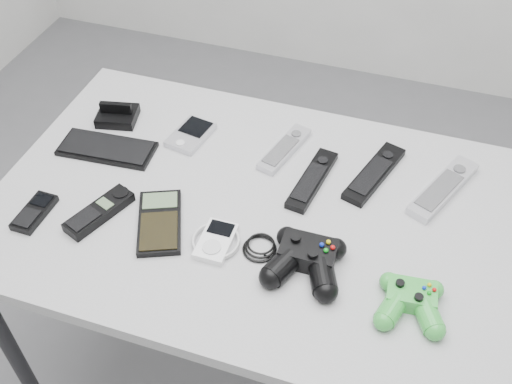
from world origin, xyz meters
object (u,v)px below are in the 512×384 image
(remote_silver_b, at_px, (443,188))
(controller_black, at_px, (306,258))
(cordless_handset, at_px, (99,212))
(remote_black_a, at_px, (312,179))
(calculator, at_px, (160,222))
(desk, at_px, (257,227))
(remote_silver_a, at_px, (285,148))
(remote_black_b, at_px, (374,173))
(pda, at_px, (191,134))
(mobile_phone, at_px, (34,212))
(mp3_player, at_px, (216,241))
(controller_green, at_px, (411,300))
(pda_keyboard, at_px, (107,148))

(remote_silver_b, relative_size, controller_black, 0.87)
(cordless_handset, height_order, controller_black, controller_black)
(remote_black_a, bearing_deg, cordless_handset, -140.95)
(remote_silver_b, xyz_separation_m, calculator, (-0.56, -0.29, -0.00))
(remote_silver_b, bearing_deg, desk, -131.38)
(cordless_handset, bearing_deg, remote_silver_a, 66.99)
(remote_black_b, relative_size, calculator, 1.23)
(pda, height_order, mobile_phone, same)
(mobile_phone, distance_m, mp3_player, 0.40)
(mobile_phone, bearing_deg, cordless_handset, 18.90)
(remote_silver_a, xyz_separation_m, remote_black_b, (0.22, -0.02, 0.00))
(pda, distance_m, mp3_player, 0.35)
(desk, distance_m, mobile_phone, 0.48)
(desk, xyz_separation_m, mp3_player, (-0.05, -0.13, 0.08))
(pda, distance_m, calculator, 0.29)
(desk, height_order, controller_green, controller_green)
(remote_silver_b, bearing_deg, calculator, -128.67)
(pda, relative_size, controller_black, 0.46)
(mp3_player, bearing_deg, mobile_phone, -173.79)
(mp3_player, distance_m, controller_green, 0.40)
(cordless_handset, bearing_deg, pda, 95.80)
(desk, bearing_deg, calculator, -147.31)
(remote_black_b, relative_size, controller_black, 0.82)
(desk, distance_m, mp3_player, 0.16)
(mp3_player, xyz_separation_m, controller_black, (0.19, 0.00, 0.02))
(remote_silver_b, relative_size, mobile_phone, 2.06)
(cordless_handset, relative_size, mp3_player, 1.49)
(remote_black_b, relative_size, mobile_phone, 1.95)
(remote_black_a, distance_m, remote_silver_b, 0.29)
(controller_black, height_order, controller_green, controller_black)
(pda, height_order, remote_silver_b, remote_silver_b)
(remote_silver_a, xyz_separation_m, mp3_player, (-0.05, -0.32, -0.00))
(remote_silver_a, distance_m, remote_silver_b, 0.37)
(mp3_player, bearing_deg, remote_silver_a, 80.05)
(remote_black_b, bearing_deg, remote_silver_a, -167.13)
(cordless_handset, bearing_deg, remote_black_b, 51.18)
(cordless_handset, bearing_deg, remote_black_a, 52.19)
(mobile_phone, relative_size, controller_green, 0.80)
(pda_keyboard, relative_size, remote_silver_a, 1.26)
(pda, xyz_separation_m, remote_black_a, (0.32, -0.06, 0.00))
(remote_black_a, distance_m, calculator, 0.35)
(pda_keyboard, xyz_separation_m, remote_silver_a, (0.40, 0.13, 0.00))
(desk, xyz_separation_m, calculator, (-0.18, -0.11, 0.08))
(pda, xyz_separation_m, remote_silver_a, (0.23, 0.02, 0.00))
(controller_black, bearing_deg, controller_green, -9.37)
(pda_keyboard, distance_m, pda, 0.20)
(mobile_phone, relative_size, mp3_player, 1.04)
(mobile_phone, xyz_separation_m, controller_green, (0.80, 0.02, 0.01))
(remote_silver_b, xyz_separation_m, controller_green, (-0.03, -0.33, 0.01))
(remote_black_b, relative_size, controller_green, 1.56)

